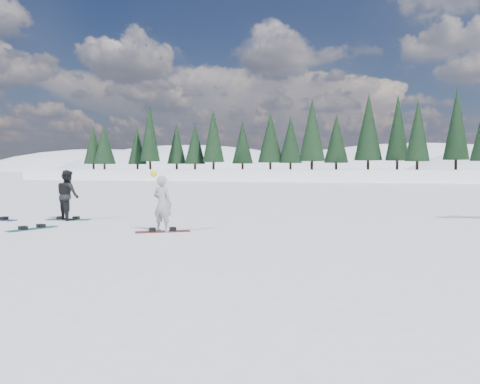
# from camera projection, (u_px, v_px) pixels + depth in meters

# --- Properties ---
(ground) EXTENTS (420.00, 420.00, 0.00)m
(ground) POSITION_uv_depth(u_px,v_px,m) (80.00, 234.00, 12.73)
(ground) COLOR white
(ground) RESTS_ON ground
(alpine_backdrop) EXTENTS (412.50, 227.00, 53.20)m
(alpine_backdrop) POSITION_uv_depth(u_px,v_px,m) (334.00, 205.00, 197.54)
(alpine_backdrop) COLOR white
(alpine_backdrop) RESTS_ON ground
(snowboarder_woman) EXTENTS (0.62, 0.46, 1.72)m
(snowboarder_woman) POSITION_uv_depth(u_px,v_px,m) (162.00, 203.00, 12.97)
(snowboarder_woman) COLOR #9C9BA0
(snowboarder_woman) RESTS_ON ground
(snowboarder_man) EXTENTS (1.05, 0.98, 1.72)m
(snowboarder_man) POSITION_uv_depth(u_px,v_px,m) (68.00, 195.00, 15.94)
(snowboarder_man) COLOR black
(snowboarder_man) RESTS_ON ground
(snowboard_woman) EXTENTS (1.44, 0.99, 0.03)m
(snowboard_woman) POSITION_uv_depth(u_px,v_px,m) (163.00, 232.00, 13.01)
(snowboard_woman) COLOR maroon
(snowboard_woman) RESTS_ON ground
(snowboard_man) EXTENTS (1.52, 0.63, 0.03)m
(snowboard_man) POSITION_uv_depth(u_px,v_px,m) (68.00, 220.00, 15.99)
(snowboard_man) COLOR teal
(snowboard_man) RESTS_ON ground
(snowboard_loose_a) EXTENTS (0.72, 1.51, 0.03)m
(snowboard_loose_a) POSITION_uv_depth(u_px,v_px,m) (32.00, 229.00, 13.58)
(snowboard_loose_a) COLOR #19718C
(snowboard_loose_a) RESTS_ON ground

